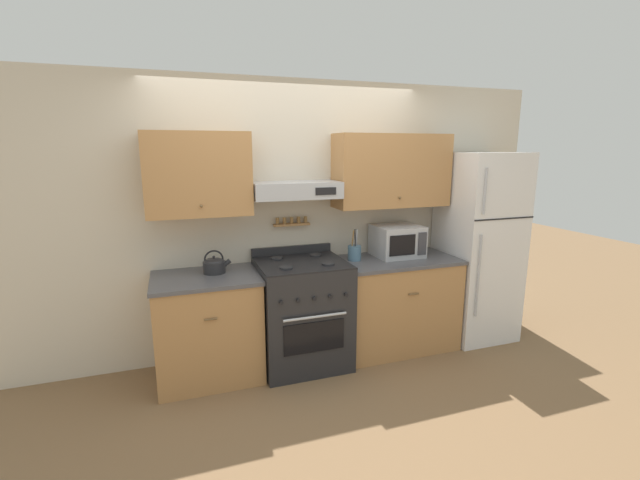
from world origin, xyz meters
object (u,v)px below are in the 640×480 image
tea_kettle (214,265)px  utensil_crock (354,252)px  refrigerator (478,247)px  microwave (397,241)px  stove_range (302,313)px

tea_kettle → utensil_crock: (1.29, 0.00, 0.01)m
refrigerator → tea_kettle: size_ratio=7.93×
refrigerator → tea_kettle: bearing=177.9°
microwave → utensil_crock: 0.47m
refrigerator → microwave: bearing=172.6°
tea_kettle → microwave: (1.75, 0.02, 0.08)m
refrigerator → utensil_crock: bearing=175.9°
utensil_crock → microwave: bearing=2.2°
stove_range → microwave: microwave is taller
stove_range → utensil_crock: bearing=10.9°
microwave → utensil_crock: size_ratio=1.51×
stove_range → tea_kettle: tea_kettle is taller
refrigerator → stove_range: bearing=-179.7°
stove_range → utensil_crock: utensil_crock is taller
stove_range → microwave: size_ratio=2.33×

